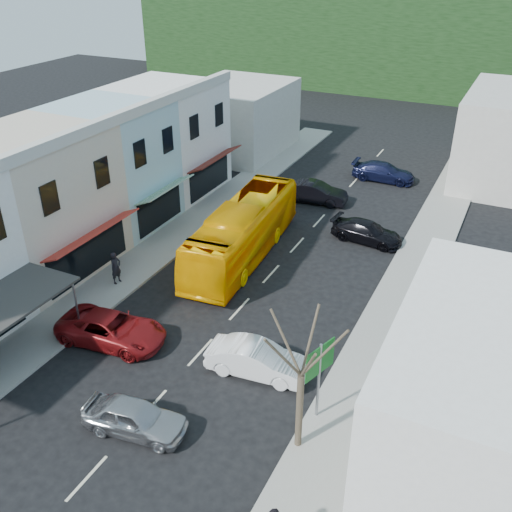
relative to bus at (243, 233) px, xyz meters
The scene contains 17 objects.
ground 9.71m from the bus, 75.18° to the right, with size 120.00×120.00×0.00m, color black.
sidewalk_left 5.31m from the bus, behind, with size 3.00×52.00×0.15m, color gray.
sidewalk_right 10.09m from the bus, ahead, with size 3.00×52.00×0.15m, color gray.
shopfront_row 11.18m from the bus, 156.97° to the right, with size 8.25×30.00×8.00m.
distant_block_left 20.19m from the bus, 118.30° to the left, with size 8.00×10.00×6.00m, color #B7B2A8.
hillside 56.07m from the bus, 88.98° to the left, with size 80.00×26.00×14.00m.
bus is the anchor object (origin of this frame).
car_silver 14.88m from the bus, 79.58° to the right, with size 1.80×4.40×1.40m, color #A6A6AA.
car_white 10.95m from the bus, 59.69° to the right, with size 1.80×4.40×1.40m, color white.
car_red 10.59m from the bus, 99.63° to the right, with size 1.90×4.60×1.40m, color maroon.
car_black_near 8.16m from the bus, 39.65° to the left, with size 1.84×4.50×1.40m, color black.
car_black_far 9.71m from the bus, 83.78° to the left, with size 1.80×4.40×1.40m, color black.
car_navy_far 16.74m from the bus, 74.63° to the left, with size 1.84×4.50×1.40m, color black.
pedestrian_left 7.80m from the bus, 128.44° to the right, with size 0.60×0.40×1.70m, color black.
direction_sign 13.99m from the bus, 50.72° to the right, with size 0.71×1.65×3.73m, color #0E5217, non-canonical shape.
street_tree 15.44m from the bus, 55.14° to the right, with size 2.33×2.33×7.05m, color #382E23, non-canonical shape.
traffic_signal 23.59m from the bus, 67.97° to the left, with size 0.56×1.03×5.05m, color black, non-canonical shape.
Camera 1 is at (11.67, -18.00, 17.04)m, focal length 40.00 mm.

